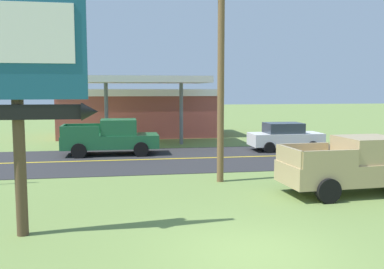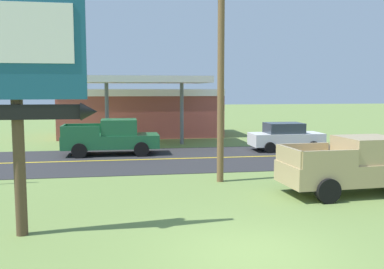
{
  "view_description": "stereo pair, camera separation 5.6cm",
  "coord_description": "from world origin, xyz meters",
  "px_view_note": "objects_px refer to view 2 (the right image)",
  "views": [
    {
      "loc": [
        -2.84,
        -8.77,
        3.6
      ],
      "look_at": [
        0.0,
        8.0,
        1.8
      ],
      "focal_mm": 40.15,
      "sensor_mm": 36.0,
      "label": 1
    },
    {
      "loc": [
        -2.78,
        -8.78,
        3.6
      ],
      "look_at": [
        0.0,
        8.0,
        1.8
      ],
      "focal_mm": 40.15,
      "sensor_mm": 36.0,
      "label": 2
    }
  ],
  "objects_px": {
    "motel_sign": "(17,67)",
    "gas_station": "(141,111)",
    "pickup_green_on_road": "(112,137)",
    "pickup_tan_parked_on_lawn": "(357,166)",
    "utility_pole": "(221,65)",
    "car_white_mid_lane": "(285,137)"
  },
  "relations": [
    {
      "from": "motel_sign",
      "to": "gas_station",
      "type": "bearing_deg",
      "value": 80.15
    },
    {
      "from": "pickup_green_on_road",
      "to": "gas_station",
      "type": "bearing_deg",
      "value": 78.06
    },
    {
      "from": "pickup_green_on_road",
      "to": "pickup_tan_parked_on_lawn",
      "type": "bearing_deg",
      "value": -50.26
    },
    {
      "from": "utility_pole",
      "to": "gas_station",
      "type": "relative_size",
      "value": 0.71
    },
    {
      "from": "gas_station",
      "to": "car_white_mid_lane",
      "type": "bearing_deg",
      "value": -50.18
    },
    {
      "from": "gas_station",
      "to": "utility_pole",
      "type": "bearing_deg",
      "value": -82.5
    },
    {
      "from": "motel_sign",
      "to": "gas_station",
      "type": "xyz_separation_m",
      "value": [
        3.93,
        22.62,
        -2.18
      ]
    },
    {
      "from": "utility_pole",
      "to": "car_white_mid_lane",
      "type": "height_order",
      "value": "utility_pole"
    },
    {
      "from": "motel_sign",
      "to": "car_white_mid_lane",
      "type": "relative_size",
      "value": 1.46
    },
    {
      "from": "motel_sign",
      "to": "pickup_tan_parked_on_lawn",
      "type": "xyz_separation_m",
      "value": [
        10.45,
        2.76,
        -3.16
      ]
    },
    {
      "from": "pickup_green_on_road",
      "to": "car_white_mid_lane",
      "type": "relative_size",
      "value": 1.24
    },
    {
      "from": "utility_pole",
      "to": "pickup_tan_parked_on_lawn",
      "type": "distance_m",
      "value": 6.14
    },
    {
      "from": "motel_sign",
      "to": "car_white_mid_lane",
      "type": "distance_m",
      "value": 17.97
    },
    {
      "from": "pickup_tan_parked_on_lawn",
      "to": "gas_station",
      "type": "bearing_deg",
      "value": 108.18
    },
    {
      "from": "gas_station",
      "to": "pickup_tan_parked_on_lawn",
      "type": "bearing_deg",
      "value": -71.82
    },
    {
      "from": "pickup_tan_parked_on_lawn",
      "to": "motel_sign",
      "type": "bearing_deg",
      "value": -165.21
    },
    {
      "from": "utility_pole",
      "to": "gas_station",
      "type": "bearing_deg",
      "value": 97.5
    },
    {
      "from": "pickup_green_on_road",
      "to": "car_white_mid_lane",
      "type": "height_order",
      "value": "pickup_green_on_road"
    },
    {
      "from": "car_white_mid_lane",
      "to": "gas_station",
      "type": "bearing_deg",
      "value": 129.82
    },
    {
      "from": "motel_sign",
      "to": "utility_pole",
      "type": "height_order",
      "value": "utility_pole"
    },
    {
      "from": "motel_sign",
      "to": "utility_pole",
      "type": "xyz_separation_m",
      "value": [
        6.2,
        5.38,
        0.4
      ]
    },
    {
      "from": "motel_sign",
      "to": "gas_station",
      "type": "distance_m",
      "value": 23.07
    }
  ]
}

